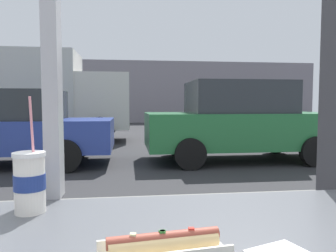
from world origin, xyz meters
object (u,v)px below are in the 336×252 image
at_px(soda_cup_right, 30,181).
at_px(box_truck, 30,94).
at_px(parked_car_green, 239,121).
at_px(hotdog_tray_near, 164,245).
at_px(parked_car_blue, 4,127).

xyz_separation_m(soda_cup_right, box_truck, (-3.02, 10.66, 0.56)).
height_order(soda_cup_right, parked_car_green, parked_car_green).
height_order(soda_cup_right, hotdog_tray_near, soda_cup_right).
distance_m(hotdog_tray_near, box_truck, 11.49).
xyz_separation_m(parked_car_blue, box_truck, (-0.70, 4.41, 0.83)).
relative_size(hotdog_tray_near, parked_car_blue, 0.06).
bearing_deg(box_truck, parked_car_blue, -81.03).
bearing_deg(parked_car_green, parked_car_blue, -180.00).
height_order(parked_car_blue, box_truck, box_truck).
relative_size(hotdog_tray_near, parked_car_green, 0.06).
xyz_separation_m(hotdog_tray_near, parked_car_blue, (-2.67, 6.56, -0.20)).
height_order(hotdog_tray_near, parked_car_blue, parked_car_blue).
height_order(hotdog_tray_near, box_truck, box_truck).
bearing_deg(parked_car_green, hotdog_tray_near, -110.76).
relative_size(parked_car_blue, parked_car_green, 1.06).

